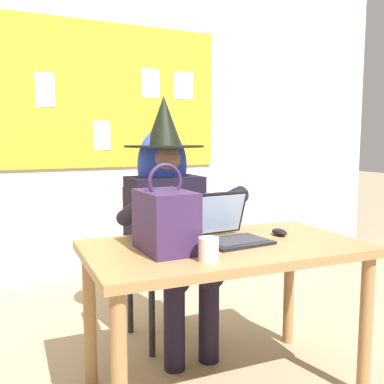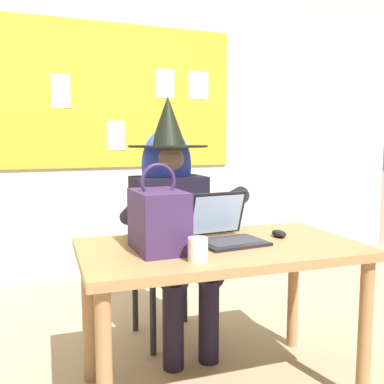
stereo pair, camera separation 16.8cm
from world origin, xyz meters
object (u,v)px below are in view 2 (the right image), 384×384
Objects in this scene: handbag at (159,220)px; coffee_mug at (197,250)px; chair_at_desk at (165,252)px; computer_mouse at (279,233)px; desk_main at (221,265)px; person_costumed at (172,208)px; laptop at (226,231)px.

coffee_mug is (0.09, -0.22, -0.09)m from handbag.
chair_at_desk is 0.80m from computer_mouse.
person_costumed is (-0.03, 0.59, 0.18)m from desk_main.
computer_mouse is at bearing 24.89° from coffee_mug.
computer_mouse is at bearing 25.45° from chair_at_desk.
person_costumed reaches higher than handbag.
handbag is (-0.29, 0.00, 0.23)m from desk_main.
computer_mouse is at bearing 2.93° from handbag.
handbag is at bearing -23.26° from person_costumed.
handbag is (-0.63, -0.03, 0.12)m from computer_mouse.
desk_main is at bearing -141.01° from laptop.
chair_at_desk is 2.39× the size of handbag.
computer_mouse is 1.09× the size of coffee_mug.
handbag is at bearing 112.27° from coffee_mug.
chair_at_desk is 0.72m from laptop.
person_costumed is 0.67m from computer_mouse.
chair_at_desk is (-0.03, 0.72, -0.11)m from desk_main.
coffee_mug is at bearing -138.74° from laptop.
chair_at_desk is 0.98m from coffee_mug.
computer_mouse is (0.29, -0.01, -0.03)m from laptop.
laptop reaches higher than desk_main.
desk_main is 0.91× the size of person_costumed.
desk_main is 0.33m from coffee_mug.
coffee_mug is (-0.54, -0.25, 0.03)m from computer_mouse.
desk_main is at bearing 46.16° from coffee_mug.
computer_mouse is at bearing -6.10° from laptop.
person_costumed is 0.65m from handbag.
coffee_mug is at bearing -11.36° from person_costumed.
handbag is 3.98× the size of coffee_mug.
handbag reaches higher than laptop.
chair_at_desk is 8.68× the size of computer_mouse.
laptop is 3.37× the size of coffee_mug.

